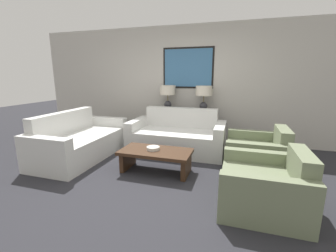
{
  "coord_description": "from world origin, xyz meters",
  "views": [
    {
      "loc": [
        1.14,
        -2.95,
        1.54
      ],
      "look_at": [
        -0.02,
        0.79,
        0.65
      ],
      "focal_mm": 24.0,
      "sensor_mm": 36.0,
      "label": 1
    }
  ],
  "objects_px": {
    "coffee_table": "(156,156)",
    "armchair_near_camera": "(265,187)",
    "couch_by_side": "(80,142)",
    "console_table": "(185,126)",
    "couch_by_back_wall": "(177,137)",
    "decorative_bowl": "(153,148)",
    "table_lamp_right": "(204,93)",
    "armchair_near_back_wall": "(258,154)",
    "table_lamp_left": "(168,93)"
  },
  "relations": [
    {
      "from": "coffee_table",
      "to": "armchair_near_camera",
      "type": "relative_size",
      "value": 1.18
    },
    {
      "from": "table_lamp_right",
      "to": "couch_by_side",
      "type": "relative_size",
      "value": 0.29
    },
    {
      "from": "console_table",
      "to": "decorative_bowl",
      "type": "distance_m",
      "value": 1.79
    },
    {
      "from": "table_lamp_left",
      "to": "decorative_bowl",
      "type": "distance_m",
      "value": 1.96
    },
    {
      "from": "couch_by_back_wall",
      "to": "armchair_near_camera",
      "type": "distance_m",
      "value": 2.26
    },
    {
      "from": "armchair_near_camera",
      "to": "table_lamp_left",
      "type": "bearing_deg",
      "value": 129.19
    },
    {
      "from": "table_lamp_left",
      "to": "armchair_near_back_wall",
      "type": "relative_size",
      "value": 0.58
    },
    {
      "from": "console_table",
      "to": "coffee_table",
      "type": "bearing_deg",
      "value": -91.92
    },
    {
      "from": "couch_by_back_wall",
      "to": "console_table",
      "type": "bearing_deg",
      "value": 90.0
    },
    {
      "from": "coffee_table",
      "to": "armchair_near_back_wall",
      "type": "distance_m",
      "value": 1.68
    },
    {
      "from": "decorative_bowl",
      "to": "armchair_near_back_wall",
      "type": "bearing_deg",
      "value": 19.29
    },
    {
      "from": "decorative_bowl",
      "to": "table_lamp_left",
      "type": "bearing_deg",
      "value": 99.84
    },
    {
      "from": "table_lamp_right",
      "to": "armchair_near_back_wall",
      "type": "height_order",
      "value": "table_lamp_right"
    },
    {
      "from": "couch_by_side",
      "to": "decorative_bowl",
      "type": "height_order",
      "value": "couch_by_side"
    },
    {
      "from": "console_table",
      "to": "table_lamp_left",
      "type": "relative_size",
      "value": 2.35
    },
    {
      "from": "armchair_near_back_wall",
      "to": "table_lamp_left",
      "type": "bearing_deg",
      "value": 147.89
    },
    {
      "from": "couch_by_back_wall",
      "to": "decorative_bowl",
      "type": "relative_size",
      "value": 9.06
    },
    {
      "from": "couch_by_back_wall",
      "to": "coffee_table",
      "type": "distance_m",
      "value": 1.1
    },
    {
      "from": "couch_by_back_wall",
      "to": "armchair_near_camera",
      "type": "xyz_separation_m",
      "value": [
        1.52,
        -1.68,
        -0.03
      ]
    },
    {
      "from": "armchair_near_camera",
      "to": "table_lamp_right",
      "type": "bearing_deg",
      "value": 114.83
    },
    {
      "from": "table_lamp_left",
      "to": "couch_by_side",
      "type": "height_order",
      "value": "table_lamp_left"
    },
    {
      "from": "coffee_table",
      "to": "armchair_near_camera",
      "type": "distance_m",
      "value": 1.68
    },
    {
      "from": "table_lamp_right",
      "to": "armchair_near_back_wall",
      "type": "bearing_deg",
      "value": -47.87
    },
    {
      "from": "table_lamp_left",
      "to": "couch_by_back_wall",
      "type": "height_order",
      "value": "table_lamp_left"
    },
    {
      "from": "couch_by_side",
      "to": "decorative_bowl",
      "type": "distance_m",
      "value": 1.59
    },
    {
      "from": "armchair_near_back_wall",
      "to": "console_table",
      "type": "bearing_deg",
      "value": 141.32
    },
    {
      "from": "couch_by_back_wall",
      "to": "table_lamp_right",
      "type": "bearing_deg",
      "value": 58.81
    },
    {
      "from": "console_table",
      "to": "coffee_table",
      "type": "height_order",
      "value": "console_table"
    },
    {
      "from": "coffee_table",
      "to": "couch_by_side",
      "type": "bearing_deg",
      "value": 172.5
    },
    {
      "from": "table_lamp_left",
      "to": "table_lamp_right",
      "type": "height_order",
      "value": "same"
    },
    {
      "from": "console_table",
      "to": "coffee_table",
      "type": "distance_m",
      "value": 1.8
    },
    {
      "from": "table_lamp_left",
      "to": "armchair_near_camera",
      "type": "relative_size",
      "value": 0.58
    },
    {
      "from": "armchair_near_camera",
      "to": "armchair_near_back_wall",
      "type": "bearing_deg",
      "value": 90.0
    },
    {
      "from": "table_lamp_left",
      "to": "decorative_bowl",
      "type": "relative_size",
      "value": 2.63
    },
    {
      "from": "table_lamp_right",
      "to": "couch_by_side",
      "type": "distance_m",
      "value": 2.76
    },
    {
      "from": "coffee_table",
      "to": "armchair_near_back_wall",
      "type": "height_order",
      "value": "armchair_near_back_wall"
    },
    {
      "from": "table_lamp_left",
      "to": "armchair_near_camera",
      "type": "height_order",
      "value": "table_lamp_left"
    },
    {
      "from": "table_lamp_left",
      "to": "decorative_bowl",
      "type": "xyz_separation_m",
      "value": [
        0.31,
        -1.78,
        -0.76
      ]
    },
    {
      "from": "console_table",
      "to": "couch_by_side",
      "type": "distance_m",
      "value": 2.31
    },
    {
      "from": "console_table",
      "to": "armchair_near_camera",
      "type": "bearing_deg",
      "value": -57.42
    },
    {
      "from": "coffee_table",
      "to": "decorative_bowl",
      "type": "relative_size",
      "value": 5.42
    },
    {
      "from": "couch_by_back_wall",
      "to": "table_lamp_left",
      "type": "bearing_deg",
      "value": 121.19
    },
    {
      "from": "decorative_bowl",
      "to": "armchair_near_camera",
      "type": "xyz_separation_m",
      "value": [
        1.63,
        -0.59,
        -0.13
      ]
    },
    {
      "from": "table_lamp_right",
      "to": "couch_by_side",
      "type": "xyz_separation_m",
      "value": [
        -2.1,
        -1.58,
        -0.85
      ]
    },
    {
      "from": "table_lamp_left",
      "to": "armchair_near_camera",
      "type": "xyz_separation_m",
      "value": [
        1.93,
        -2.37,
        -0.88
      ]
    },
    {
      "from": "couch_by_back_wall",
      "to": "couch_by_side",
      "type": "distance_m",
      "value": 1.9
    },
    {
      "from": "couch_by_back_wall",
      "to": "armchair_near_back_wall",
      "type": "xyz_separation_m",
      "value": [
        1.52,
        -0.52,
        -0.03
      ]
    },
    {
      "from": "table_lamp_right",
      "to": "coffee_table",
      "type": "height_order",
      "value": "table_lamp_right"
    },
    {
      "from": "couch_by_back_wall",
      "to": "decorative_bowl",
      "type": "xyz_separation_m",
      "value": [
        -0.11,
        -1.09,
        0.1
      ]
    },
    {
      "from": "couch_by_side",
      "to": "console_table",
      "type": "bearing_deg",
      "value": 43.26
    }
  ]
}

